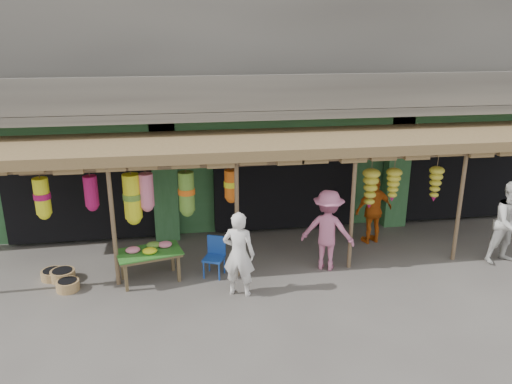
{
  "coord_description": "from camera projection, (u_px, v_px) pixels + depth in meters",
  "views": [
    {
      "loc": [
        -2.62,
        -9.82,
        5.08
      ],
      "look_at": [
        -0.91,
        1.0,
        1.47
      ],
      "focal_mm": 35.0,
      "sensor_mm": 36.0,
      "label": 1
    }
  ],
  "objects": [
    {
      "name": "person_shopper",
      "position": [
        328.0,
        230.0,
        10.83
      ],
      "size": [
        1.34,
        1.11,
        1.81
      ],
      "primitive_type": "imported",
      "rotation": [
        0.0,
        0.0,
        2.7
      ],
      "color": "#C06589",
      "rests_on": "ground"
    },
    {
      "name": "person_vendor",
      "position": [
        374.0,
        210.0,
        12.19
      ],
      "size": [
        1.06,
        0.61,
        1.7
      ],
      "primitive_type": "imported",
      "rotation": [
        0.0,
        0.0,
        3.35
      ],
      "color": "#CA5913",
      "rests_on": "ground"
    },
    {
      "name": "person_right",
      "position": [
        511.0,
        223.0,
        11.09
      ],
      "size": [
        1.02,
        0.84,
        1.91
      ],
      "primitive_type": "imported",
      "rotation": [
        0.0,
        0.0,
        0.14
      ],
      "color": "silver",
      "rests_on": "ground"
    },
    {
      "name": "ground",
      "position": [
        303.0,
        266.0,
        11.18
      ],
      "size": [
        80.0,
        80.0,
        0.0
      ],
      "primitive_type": "plane",
      "color": "#514C47",
      "rests_on": "ground"
    },
    {
      "name": "flower_table",
      "position": [
        150.0,
        253.0,
        10.39
      ],
      "size": [
        1.45,
        1.05,
        0.78
      ],
      "rotation": [
        0.0,
        0.0,
        0.24
      ],
      "color": "brown",
      "rests_on": "ground"
    },
    {
      "name": "building",
      "position": [
        266.0,
        89.0,
        14.7
      ],
      "size": [
        16.4,
        6.8,
        7.0
      ],
      "color": "gray",
      "rests_on": "ground"
    },
    {
      "name": "basket_right",
      "position": [
        68.0,
        285.0,
        10.13
      ],
      "size": [
        0.59,
        0.59,
        0.21
      ],
      "primitive_type": "cylinder",
      "rotation": [
        0.0,
        0.0,
        -0.33
      ],
      "color": "olive",
      "rests_on": "ground"
    },
    {
      "name": "blue_chair",
      "position": [
        215.0,
        254.0,
        10.68
      ],
      "size": [
        0.54,
        0.54,
        0.86
      ],
      "rotation": [
        0.0,
        0.0,
        -0.41
      ],
      "color": "#173F98",
      "rests_on": "ground"
    },
    {
      "name": "basket_mid",
      "position": [
        53.0,
        274.0,
        10.6
      ],
      "size": [
        0.5,
        0.5,
        0.19
      ],
      "primitive_type": "cylinder",
      "rotation": [
        0.0,
        0.0,
        -0.02
      ],
      "color": "#926641",
      "rests_on": "ground"
    },
    {
      "name": "person_front",
      "position": [
        239.0,
        254.0,
        9.74
      ],
      "size": [
        0.75,
        0.63,
        1.75
      ],
      "primitive_type": "imported",
      "rotation": [
        0.0,
        0.0,
        2.76
      ],
      "color": "white",
      "rests_on": "ground"
    },
    {
      "name": "basket_left",
      "position": [
        63.0,
        275.0,
        10.54
      ],
      "size": [
        0.68,
        0.68,
        0.21
      ],
      "primitive_type": "cylinder",
      "rotation": [
        0.0,
        0.0,
        0.42
      ],
      "color": "brown",
      "rests_on": "ground"
    },
    {
      "name": "awning",
      "position": [
        291.0,
        146.0,
        11.11
      ],
      "size": [
        14.0,
        2.7,
        2.79
      ],
      "color": "brown",
      "rests_on": "ground"
    }
  ]
}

